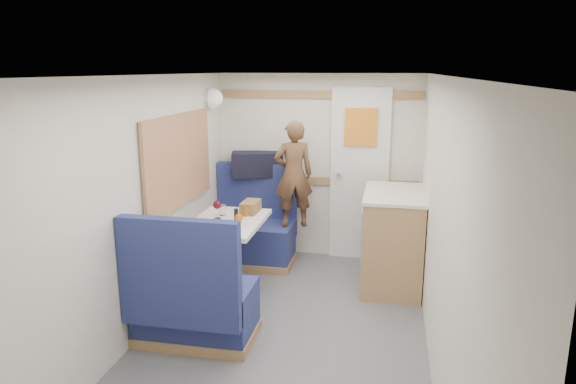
% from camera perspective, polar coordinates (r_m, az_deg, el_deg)
% --- Properties ---
extents(floor, '(4.50, 4.50, 0.00)m').
position_cam_1_polar(floor, '(3.88, -1.65, -18.24)').
color(floor, '#515156').
rests_on(floor, ground).
extents(ceiling, '(4.50, 4.50, 0.00)m').
position_cam_1_polar(ceiling, '(3.30, -1.89, 12.76)').
color(ceiling, silver).
rests_on(ceiling, wall_back).
extents(wall_back, '(2.20, 0.02, 2.00)m').
position_cam_1_polar(wall_back, '(5.61, 3.39, 2.79)').
color(wall_back, silver).
rests_on(wall_back, floor).
extents(wall_left, '(0.02, 4.50, 2.00)m').
position_cam_1_polar(wall_left, '(3.85, -17.94, -2.87)').
color(wall_left, silver).
rests_on(wall_left, floor).
extents(wall_right, '(0.02, 4.50, 2.00)m').
position_cam_1_polar(wall_right, '(3.40, 16.69, -4.94)').
color(wall_right, silver).
rests_on(wall_right, floor).
extents(oak_trim_low, '(2.15, 0.02, 0.08)m').
position_cam_1_polar(oak_trim_low, '(5.62, 3.34, 1.26)').
color(oak_trim_low, '#986544').
rests_on(oak_trim_low, wall_back).
extents(oak_trim_high, '(2.15, 0.02, 0.08)m').
position_cam_1_polar(oak_trim_high, '(5.50, 3.47, 10.76)').
color(oak_trim_high, '#986544').
rests_on(oak_trim_high, wall_back).
extents(side_window, '(0.04, 1.30, 0.72)m').
position_cam_1_polar(side_window, '(4.66, -12.05, 3.43)').
color(side_window, '#A3B095').
rests_on(side_window, wall_left).
extents(rear_door, '(0.62, 0.12, 1.86)m').
position_cam_1_polar(rear_door, '(5.55, 7.94, 2.26)').
color(rear_door, white).
rests_on(rear_door, wall_back).
extents(dinette_table, '(0.62, 0.92, 0.72)m').
position_cam_1_polar(dinette_table, '(4.68, -6.77, -4.97)').
color(dinette_table, white).
rests_on(dinette_table, floor).
extents(bench_far, '(0.90, 0.59, 1.05)m').
position_cam_1_polar(bench_far, '(5.55, -3.95, -4.81)').
color(bench_far, navy).
rests_on(bench_far, floor).
extents(bench_near, '(0.90, 0.59, 1.05)m').
position_cam_1_polar(bench_near, '(4.03, -10.51, -12.37)').
color(bench_near, navy).
rests_on(bench_near, floor).
extents(ledge, '(0.90, 0.14, 0.04)m').
position_cam_1_polar(ledge, '(5.64, -3.38, 1.59)').
color(ledge, '#986544').
rests_on(ledge, bench_far).
extents(dome_light, '(0.20, 0.20, 0.20)m').
position_cam_1_polar(dome_light, '(5.38, -8.33, 10.26)').
color(dome_light, white).
rests_on(dome_light, wall_left).
extents(galley_counter, '(0.57, 0.92, 0.92)m').
position_cam_1_polar(galley_counter, '(5.02, 11.50, -5.06)').
color(galley_counter, '#986544').
rests_on(galley_counter, floor).
extents(person, '(0.46, 0.38, 1.09)m').
position_cam_1_polar(person, '(5.22, 0.62, 1.98)').
color(person, brown).
rests_on(person, bench_far).
extents(duffel_bag, '(0.60, 0.39, 0.26)m').
position_cam_1_polar(duffel_bag, '(5.61, -3.40, 3.11)').
color(duffel_bag, black).
rests_on(duffel_bag, ledge).
extents(tray, '(0.38, 0.44, 0.02)m').
position_cam_1_polar(tray, '(4.33, -7.47, -4.27)').
color(tray, white).
rests_on(tray, dinette_table).
extents(orange_fruit, '(0.07, 0.07, 0.07)m').
position_cam_1_polar(orange_fruit, '(4.51, -5.47, -2.89)').
color(orange_fruit, orange).
rests_on(orange_fruit, tray).
extents(cheese_block, '(0.11, 0.09, 0.03)m').
position_cam_1_polar(cheese_block, '(4.29, -7.08, -4.05)').
color(cheese_block, '#EADF87').
rests_on(cheese_block, tray).
extents(wine_glass, '(0.08, 0.08, 0.17)m').
position_cam_1_polar(wine_glass, '(4.67, -7.88, -1.51)').
color(wine_glass, white).
rests_on(wine_glass, dinette_table).
extents(tumbler_left, '(0.06, 0.06, 0.10)m').
position_cam_1_polar(tumbler_left, '(4.38, -11.07, -3.62)').
color(tumbler_left, white).
rests_on(tumbler_left, dinette_table).
extents(tumbler_mid, '(0.06, 0.06, 0.10)m').
position_cam_1_polar(tumbler_mid, '(4.79, -7.28, -1.99)').
color(tumbler_mid, silver).
rests_on(tumbler_mid, dinette_table).
extents(beer_glass, '(0.06, 0.06, 0.09)m').
position_cam_1_polar(beer_glass, '(4.75, -4.72, -2.14)').
color(beer_glass, '#925615').
rests_on(beer_glass, dinette_table).
extents(pepper_grinder, '(0.04, 0.04, 0.10)m').
position_cam_1_polar(pepper_grinder, '(4.64, -5.79, -2.47)').
color(pepper_grinder, black).
rests_on(pepper_grinder, dinette_table).
extents(bread_loaf, '(0.15, 0.27, 0.11)m').
position_cam_1_polar(bread_loaf, '(4.86, -4.18, -1.66)').
color(bread_loaf, brown).
rests_on(bread_loaf, dinette_table).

